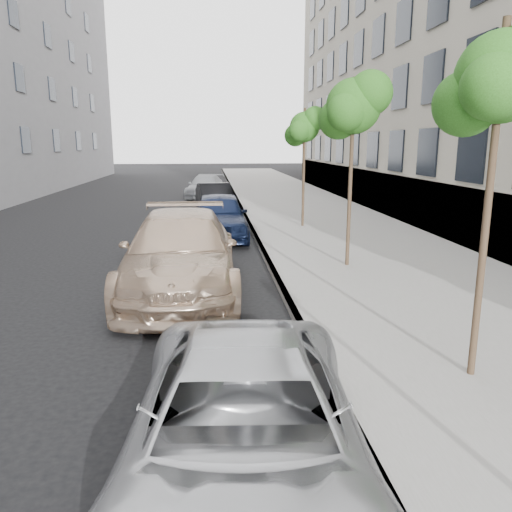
{
  "coord_description": "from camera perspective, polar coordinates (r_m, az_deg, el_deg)",
  "views": [
    {
      "loc": [
        -0.43,
        -4.71,
        3.33
      ],
      "look_at": [
        0.31,
        3.3,
        1.5
      ],
      "focal_mm": 35.0,
      "sensor_mm": 36.0,
      "label": 1
    }
  ],
  "objects": [
    {
      "name": "ground",
      "position": [
        5.78,
        -0.05,
        -22.33
      ],
      "size": [
        160.0,
        160.0,
        0.0
      ],
      "primitive_type": "plane",
      "color": "black",
      "rests_on": "ground"
    },
    {
      "name": "sidewalk",
      "position": [
        29.28,
        4.05,
        6.37
      ],
      "size": [
        6.4,
        72.0,
        0.14
      ],
      "primitive_type": "cube",
      "color": "gray",
      "rests_on": "ground"
    },
    {
      "name": "curb",
      "position": [
        28.94,
        -2.11,
        6.32
      ],
      "size": [
        0.15,
        72.0,
        0.14
      ],
      "primitive_type": "cube",
      "color": "#9E9B93",
      "rests_on": "ground"
    },
    {
      "name": "tree_near",
      "position": [
        7.25,
        26.38,
        17.73
      ],
      "size": [
        1.53,
        1.33,
        4.74
      ],
      "color": "#38281C",
      "rests_on": "sidewalk"
    },
    {
      "name": "tree_mid",
      "position": [
        13.26,
        11.19,
        16.44
      ],
      "size": [
        1.72,
        1.52,
        4.94
      ],
      "color": "#38281C",
      "rests_on": "sidewalk"
    },
    {
      "name": "tree_far",
      "position": [
        19.56,
        5.65,
        14.43
      ],
      "size": [
        1.53,
        1.33,
        4.53
      ],
      "color": "#38281C",
      "rests_on": "sidewalk"
    },
    {
      "name": "minivan",
      "position": [
        4.98,
        -1.22,
        -19.29
      ],
      "size": [
        2.6,
        5.04,
        1.36
      ],
      "primitive_type": "imported",
      "rotation": [
        0.0,
        0.0,
        -0.07
      ],
      "color": "silver",
      "rests_on": "ground"
    },
    {
      "name": "suv",
      "position": [
        11.43,
        -8.63,
        0.35
      ],
      "size": [
        2.51,
        6.16,
        1.79
      ],
      "primitive_type": "imported",
      "rotation": [
        0.0,
        0.0,
        -0.0
      ],
      "color": "tan",
      "rests_on": "ground"
    },
    {
      "name": "sedan_blue",
      "position": [
        17.79,
        -4.2,
        4.61
      ],
      "size": [
        1.92,
        4.74,
        1.61
      ],
      "primitive_type": "imported",
      "rotation": [
        0.0,
        0.0,
        0.0
      ],
      "color": "#101936",
      "rests_on": "ground"
    },
    {
      "name": "sedan_black",
      "position": [
        24.43,
        -4.69,
        6.6
      ],
      "size": [
        2.06,
        4.47,
        1.42
      ],
      "primitive_type": "imported",
      "rotation": [
        0.0,
        0.0,
        0.13
      ],
      "color": "black",
      "rests_on": "ground"
    },
    {
      "name": "sedan_rear",
      "position": [
        31.19,
        -5.77,
        7.88
      ],
      "size": [
        2.68,
        5.04,
        1.39
      ],
      "primitive_type": "imported",
      "rotation": [
        0.0,
        0.0,
        -0.16
      ],
      "color": "gray",
      "rests_on": "ground"
    }
  ]
}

